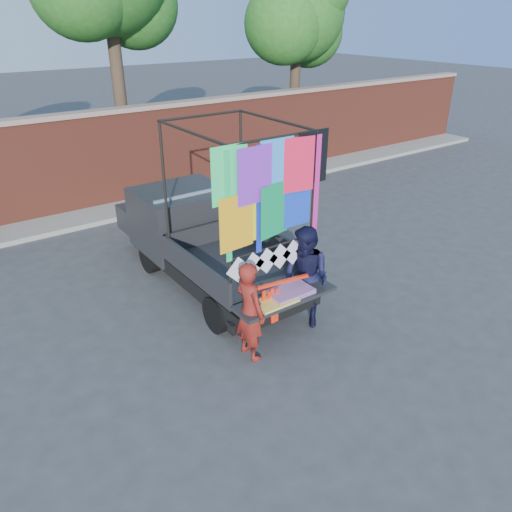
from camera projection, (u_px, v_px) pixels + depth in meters
ground at (259, 314)px, 8.98m from camera, size 90.00×90.00×0.00m
brick_wall at (108, 158)px, 13.51m from camera, size 30.00×0.45×2.61m
curb at (123, 209)px, 13.56m from camera, size 30.00×1.20×0.12m
tree_right at (299, 16)px, 16.74m from camera, size 4.20×3.30×6.62m
pickup_truck at (195, 235)px, 10.07m from camera, size 2.09×5.24×3.30m
woman at (250, 311)px, 7.56m from camera, size 0.41×0.60×1.63m
man at (306, 278)px, 8.35m from camera, size 0.83×0.98×1.78m
streamer_bundle at (274, 296)px, 7.89m from camera, size 1.04×0.20×0.71m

